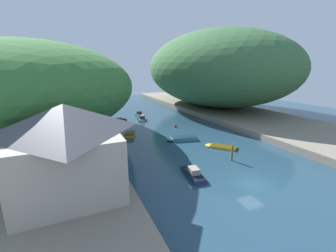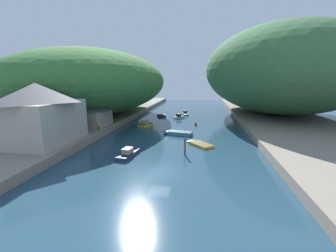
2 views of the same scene
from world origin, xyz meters
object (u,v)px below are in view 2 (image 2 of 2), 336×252
Objects in this scene: boat_small_dinghy at (176,133)px; boat_yellow_tender at (180,117)px; waterfront_building at (38,112)px; boat_cabin_cruiser at (185,114)px; boat_open_rowboat at (130,153)px; boat_far_upstream at (161,115)px; channel_buoy_near at (196,124)px; boat_red_skiff at (198,144)px; person_on_quay at (99,125)px; boathouse_shed at (92,115)px; boat_near_quay at (146,124)px.

boat_small_dinghy is 1.47× the size of boat_yellow_tender.
boat_cabin_cruiser is at bearing 63.01° from waterfront_building.
boat_open_rowboat is 1.47× the size of boat_far_upstream.
boat_cabin_cruiser is 6.25m from boat_yellow_tender.
boat_yellow_tender is at bearing 115.94° from channel_buoy_near.
boat_red_skiff is at bearing 83.83° from boat_cabin_cruiser.
person_on_quay reaches higher than boat_open_rowboat.
channel_buoy_near is at bearing 24.48° from boathouse_shed.
channel_buoy_near is at bearing 76.50° from boat_open_rowboat.
boat_red_skiff is 26.50m from boat_yellow_tender.
boat_yellow_tender is (-1.11, -6.15, 0.02)m from boat_cabin_cruiser.
boat_cabin_cruiser is 2.33× the size of person_on_quay.
boat_cabin_cruiser is at bearing 90.20° from boat_open_rowboat.
boat_cabin_cruiser is 0.65× the size of boat_open_rowboat.
boat_near_quay is at bearing 105.14° from boat_open_rowboat.
boat_yellow_tender is 2.51× the size of person_on_quay.
boat_cabin_cruiser is 0.72× the size of boat_red_skiff.
boat_yellow_tender reaches higher than boat_far_upstream.
boat_near_quay is 0.85× the size of boat_red_skiff.
boat_small_dinghy is 15.17m from person_on_quay.
boathouse_shed is 18.03m from boat_small_dinghy.
boat_near_quay is 4.92× the size of channel_buoy_near.
boat_open_rowboat is 13.26m from person_on_quay.
boat_yellow_tender reaches higher than channel_buoy_near.
channel_buoy_near is 22.59m from person_on_quay.
boathouse_shed reaches higher than boat_yellow_tender.
boat_yellow_tender is 6.27m from boat_far_upstream.
boathouse_shed reaches higher than boat_open_rowboat.
boat_small_dinghy is 1.04× the size of boat_open_rowboat.
boat_red_skiff is at bearing 15.03° from waterfront_building.
boat_yellow_tender reaches higher than boat_cabin_cruiser.
boat_red_skiff is 3.22× the size of person_on_quay.
waterfront_building is 32.85m from channel_buoy_near.
boat_red_skiff is 19.27m from person_on_quay.
waterfront_building is 2.65× the size of boat_near_quay.
boat_near_quay is 2.74× the size of person_on_quay.
boat_small_dinghy is 6.64× the size of channel_buoy_near.
boat_cabin_cruiser is 0.85× the size of boat_near_quay.
boathouse_shed is 1.96× the size of boat_yellow_tender.
boathouse_shed is at bearing 123.45° from boat_red_skiff.
boat_small_dinghy is 1.15× the size of boat_red_skiff.
waterfront_building is at bearing 135.43° from boat_small_dinghy.
boat_far_upstream is at bearing 108.83° from boat_near_quay.
boat_near_quay is (-7.82, -18.23, 0.03)m from boat_cabin_cruiser.
boat_red_skiff is (4.52, -6.41, -0.17)m from boat_small_dinghy.
boat_red_skiff is 15.87m from channel_buoy_near.
channel_buoy_near is 0.56× the size of person_on_quay.
boat_open_rowboat reaches higher than boat_far_upstream.
channel_buoy_near is at bearing 43.75° from waterfront_building.
waterfront_building is at bearing -131.73° from boat_far_upstream.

